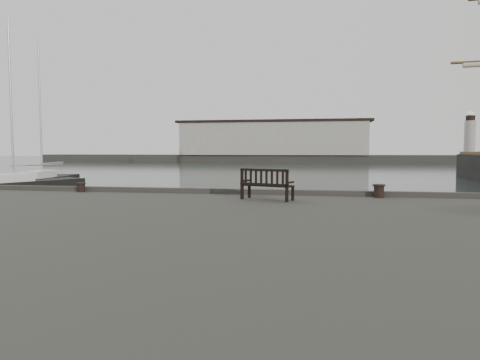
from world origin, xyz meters
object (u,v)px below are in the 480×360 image
Objects in this scene: bollard_right at (379,191)px; bollard_left at (81,187)px; yacht_b at (45,183)px; yacht_c at (20,188)px; bench at (267,190)px.

bollard_left is at bearing 179.96° from bollard_right.
yacht_b reaches higher than bollard_right.
yacht_b is at bearing 143.58° from bollard_right.
bollard_right reaches higher than bollard_left.
bollard_right is at bearing -7.72° from yacht_c.
bench is at bearing -159.61° from bollard_right.
yacht_c reaches higher than yacht_b.
yacht_c is at bearing 162.83° from bench.
bollard_right is at bearing -45.78° from yacht_b.
bench is 0.13× the size of yacht_b.
yacht_c reaches higher than bollard_right.
bollard_left is 0.03× the size of yacht_c.
yacht_b is 1.00× the size of yacht_c.
bench is 3.99× the size of bollard_right.
bollard_left is at bearing -24.17° from yacht_c.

